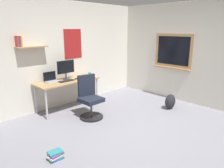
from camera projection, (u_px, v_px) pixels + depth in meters
The scene contains 12 objects.
ground_plane at pixel (138, 135), 3.95m from camera, with size 5.20×5.20×0.00m, color gray.
wall_back at pixel (62, 54), 5.29m from camera, with size 5.00×0.30×2.60m.
wall_right at pixel (199, 54), 5.29m from camera, with size 0.22×5.00×2.60m.
desk at pixel (68, 83), 5.09m from camera, with size 1.54×0.62×0.73m.
office_chair at pixel (90, 100), 4.66m from camera, with size 0.52×0.53×0.95m.
laptop at pixel (51, 79), 4.92m from camera, with size 0.31×0.21×0.23m.
monitor_primary at pixel (66, 68), 5.10m from camera, with size 0.46×0.17×0.46m.
keyboard at pixel (66, 81), 4.96m from camera, with size 0.37×0.13×0.02m, color black.
computer_mouse at pixel (76, 79), 5.15m from camera, with size 0.10×0.06×0.03m, color #262628.
coffee_mug at pixel (90, 74), 5.50m from camera, with size 0.08×0.08×0.09m, color #338C4C.
backpack at pixel (170, 102), 5.20m from camera, with size 0.32×0.22×0.37m, color #232328.
book_stack_on_floor at pixel (55, 155), 3.21m from camera, with size 0.24×0.18×0.13m.
Camera 1 is at (-2.85, -2.20, 1.94)m, focal length 33.78 mm.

